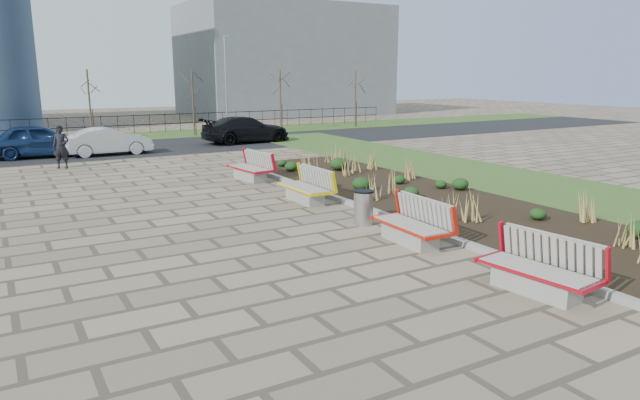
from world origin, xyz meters
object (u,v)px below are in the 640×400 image
lamp_east (226,86)px  car_blue (40,140)px  bench_a (537,266)px  pedestrian (61,147)px  litter_bin (363,208)px  car_black (246,130)px  bench_d (249,166)px  bench_c (305,186)px  car_silver (109,141)px  bench_b (410,222)px

lamp_east → car_blue: bearing=-155.2°
bench_a → pedestrian: 19.84m
litter_bin → lamp_east: lamp_east is taller
litter_bin → pedestrian: bearing=112.5°
litter_bin → car_black: (4.33, 18.02, 0.31)m
bench_d → litter_bin: bearing=-96.2°
pedestrian → bench_a: bearing=-54.0°
bench_d → car_black: (4.37, 10.72, 0.24)m
litter_bin → lamp_east: bearing=77.6°
pedestrian → car_blue: bearing=117.0°
bench_a → litter_bin: bearing=82.4°
bench_c → car_silver: car_silver is taller
bench_d → car_blue: size_ratio=0.46×
car_blue → car_black: size_ratio=0.91×
pedestrian → litter_bin: bearing=-47.9°
litter_bin → car_blue: size_ratio=0.19×
car_blue → car_silver: bearing=-101.6°
bench_d → car_silver: bearing=102.5°
bench_a → bench_c: 8.51m
bench_c → car_silver: (-3.21, 13.57, 0.17)m
bench_a → bench_d: same height
bench_d → car_silver: (-3.21, 9.35, 0.17)m
bench_b → car_black: bearing=79.5°
litter_bin → bench_a: bearing=-90.4°
bench_a → bench_b: bearing=82.8°
litter_bin → pedestrian: pedestrian is taller
bench_c → car_black: car_black is taller
bench_d → bench_b: bearing=-96.5°
car_silver → car_black: size_ratio=0.79×
bench_d → pedestrian: pedestrian is taller
pedestrian → car_silver: pedestrian is taller
bench_c → lamp_east: (5.00, 19.48, 2.54)m
bench_c → litter_bin: 3.09m
bench_c → pedestrian: (-5.60, 10.52, 0.38)m
bench_b → litter_bin: bench_b is taller
bench_b → pedestrian: size_ratio=1.19×
bench_c → litter_bin: (0.04, -3.08, -0.06)m
bench_b → car_blue: 20.29m
bench_b → bench_c: same height
litter_bin → car_blue: bearing=109.4°
litter_bin → lamp_east: 23.24m
car_silver → litter_bin: bearing=-169.3°
bench_d → pedestrian: (-5.60, 6.30, 0.38)m
litter_bin → lamp_east: size_ratio=0.15×
pedestrian → car_black: size_ratio=0.35×
pedestrian → car_silver: size_ratio=0.45×
car_blue → pedestrian: bearing=-169.2°
car_black → litter_bin: bearing=163.4°
bench_b → car_silver: size_ratio=0.54×
car_blue → lamp_east: lamp_east is taller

